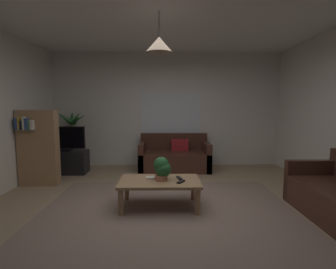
{
  "coord_description": "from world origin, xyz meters",
  "views": [
    {
      "loc": [
        -0.06,
        -3.5,
        1.48
      ],
      "look_at": [
        0.0,
        0.3,
        1.05
      ],
      "focal_mm": 27.4,
      "sensor_mm": 36.0,
      "label": 1
    }
  ],
  "objects_px": {
    "tv_stand": "(66,162)",
    "pendant_lamp": "(159,45)",
    "potted_plant_on_table": "(162,168)",
    "remote_on_table_1": "(179,178)",
    "remote_on_table_0": "(181,182)",
    "couch_under_window": "(174,158)",
    "coffee_table": "(160,184)",
    "book_on_table_0": "(150,178)",
    "potted_palm_corner": "(72,140)",
    "bookshelf_corner": "(38,147)",
    "tv": "(65,138)"
  },
  "relations": [
    {
      "from": "remote_on_table_1",
      "to": "potted_plant_on_table",
      "type": "xyz_separation_m",
      "value": [
        -0.25,
        -0.07,
        0.17
      ]
    },
    {
      "from": "remote_on_table_1",
      "to": "pendant_lamp",
      "type": "relative_size",
      "value": 0.29
    },
    {
      "from": "coffee_table",
      "to": "bookshelf_corner",
      "type": "distance_m",
      "value": 2.55
    },
    {
      "from": "tv_stand",
      "to": "potted_palm_corner",
      "type": "xyz_separation_m",
      "value": [
        -0.03,
        0.49,
        0.43
      ]
    },
    {
      "from": "tv_stand",
      "to": "pendant_lamp",
      "type": "relative_size",
      "value": 1.64
    },
    {
      "from": "potted_plant_on_table",
      "to": "pendant_lamp",
      "type": "distance_m",
      "value": 1.73
    },
    {
      "from": "potted_palm_corner",
      "to": "tv_stand",
      "type": "bearing_deg",
      "value": -87.03
    },
    {
      "from": "remote_on_table_0",
      "to": "pendant_lamp",
      "type": "relative_size",
      "value": 0.29
    },
    {
      "from": "remote_on_table_0",
      "to": "tv",
      "type": "height_order",
      "value": "tv"
    },
    {
      "from": "remote_on_table_0",
      "to": "tv_stand",
      "type": "distance_m",
      "value": 3.16
    },
    {
      "from": "tv",
      "to": "remote_on_table_1",
      "type": "bearing_deg",
      "value": -37.86
    },
    {
      "from": "potted_plant_on_table",
      "to": "tv_stand",
      "type": "relative_size",
      "value": 0.38
    },
    {
      "from": "remote_on_table_1",
      "to": "coffee_table",
      "type": "bearing_deg",
      "value": -178.0
    },
    {
      "from": "potted_palm_corner",
      "to": "pendant_lamp",
      "type": "height_order",
      "value": "pendant_lamp"
    },
    {
      "from": "remote_on_table_1",
      "to": "bookshelf_corner",
      "type": "distance_m",
      "value": 2.78
    },
    {
      "from": "couch_under_window",
      "to": "potted_plant_on_table",
      "type": "xyz_separation_m",
      "value": [
        -0.27,
        -2.21,
        0.31
      ]
    },
    {
      "from": "book_on_table_0",
      "to": "remote_on_table_1",
      "type": "height_order",
      "value": "remote_on_table_1"
    },
    {
      "from": "remote_on_table_0",
      "to": "tv_stand",
      "type": "xyz_separation_m",
      "value": [
        -2.39,
        2.06,
        -0.16
      ]
    },
    {
      "from": "couch_under_window",
      "to": "book_on_table_0",
      "type": "relative_size",
      "value": 12.43
    },
    {
      "from": "book_on_table_0",
      "to": "potted_palm_corner",
      "type": "xyz_separation_m",
      "value": [
        -1.97,
        2.33,
        0.26
      ]
    },
    {
      "from": "couch_under_window",
      "to": "book_on_table_0",
      "type": "distance_m",
      "value": 2.16
    },
    {
      "from": "coffee_table",
      "to": "remote_on_table_1",
      "type": "relative_size",
      "value": 7.27
    },
    {
      "from": "remote_on_table_0",
      "to": "potted_plant_on_table",
      "type": "bearing_deg",
      "value": 8.3
    },
    {
      "from": "couch_under_window",
      "to": "bookshelf_corner",
      "type": "relative_size",
      "value": 1.14
    },
    {
      "from": "tv_stand",
      "to": "pendant_lamp",
      "type": "distance_m",
      "value": 3.51
    },
    {
      "from": "remote_on_table_1",
      "to": "tv",
      "type": "distance_m",
      "value": 3.03
    },
    {
      "from": "remote_on_table_0",
      "to": "bookshelf_corner",
      "type": "relative_size",
      "value": 0.11
    },
    {
      "from": "remote_on_table_0",
      "to": "potted_palm_corner",
      "type": "bearing_deg",
      "value": -13.12
    },
    {
      "from": "potted_plant_on_table",
      "to": "tv_stand",
      "type": "distance_m",
      "value": 2.89
    },
    {
      "from": "remote_on_table_0",
      "to": "potted_palm_corner",
      "type": "distance_m",
      "value": 3.52
    },
    {
      "from": "couch_under_window",
      "to": "tv_stand",
      "type": "xyz_separation_m",
      "value": [
        -2.39,
        -0.27,
        -0.02
      ]
    },
    {
      "from": "potted_plant_on_table",
      "to": "tv_stand",
      "type": "xyz_separation_m",
      "value": [
        -2.12,
        1.93,
        -0.33
      ]
    },
    {
      "from": "coffee_table",
      "to": "couch_under_window",
      "type": "bearing_deg",
      "value": 82.18
    },
    {
      "from": "coffee_table",
      "to": "remote_on_table_0",
      "type": "distance_m",
      "value": 0.33
    },
    {
      "from": "book_on_table_0",
      "to": "bookshelf_corner",
      "type": "bearing_deg",
      "value": 154.86
    },
    {
      "from": "tv",
      "to": "bookshelf_corner",
      "type": "relative_size",
      "value": 0.61
    },
    {
      "from": "tv",
      "to": "potted_palm_corner",
      "type": "bearing_deg",
      "value": 92.85
    },
    {
      "from": "tv_stand",
      "to": "pendant_lamp",
      "type": "height_order",
      "value": "pendant_lamp"
    },
    {
      "from": "coffee_table",
      "to": "remote_on_table_1",
      "type": "distance_m",
      "value": 0.3
    },
    {
      "from": "tv",
      "to": "potted_palm_corner",
      "type": "xyz_separation_m",
      "value": [
        -0.03,
        0.51,
        -0.1
      ]
    },
    {
      "from": "potted_plant_on_table",
      "to": "pendant_lamp",
      "type": "xyz_separation_m",
      "value": [
        -0.04,
        -0.01,
        1.73
      ]
    },
    {
      "from": "book_on_table_0",
      "to": "tv",
      "type": "relative_size",
      "value": 0.15
    },
    {
      "from": "coffee_table",
      "to": "tv",
      "type": "distance_m",
      "value": 2.86
    },
    {
      "from": "coffee_table",
      "to": "book_on_table_0",
      "type": "relative_size",
      "value": 9.04
    },
    {
      "from": "tv",
      "to": "remote_on_table_0",
      "type": "bearing_deg",
      "value": -40.45
    },
    {
      "from": "bookshelf_corner",
      "to": "potted_palm_corner",
      "type": "bearing_deg",
      "value": 83.11
    },
    {
      "from": "book_on_table_0",
      "to": "remote_on_table_0",
      "type": "relative_size",
      "value": 0.8
    },
    {
      "from": "book_on_table_0",
      "to": "potted_plant_on_table",
      "type": "relative_size",
      "value": 0.38
    },
    {
      "from": "potted_palm_corner",
      "to": "bookshelf_corner",
      "type": "height_order",
      "value": "potted_palm_corner"
    },
    {
      "from": "pendant_lamp",
      "to": "couch_under_window",
      "type": "bearing_deg",
      "value": 82.18
    }
  ]
}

